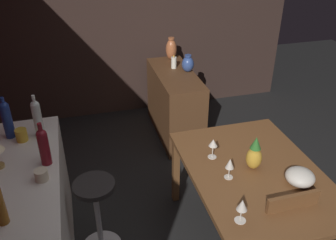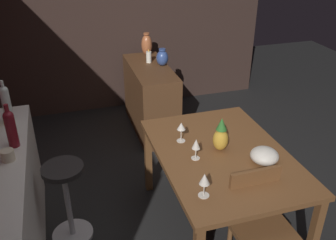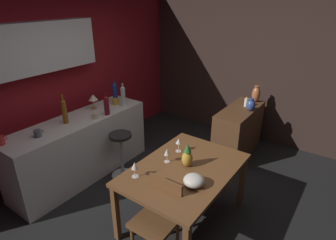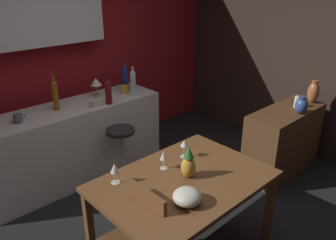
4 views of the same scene
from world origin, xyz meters
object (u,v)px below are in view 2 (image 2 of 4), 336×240
pillar_candle_tall (149,57)px  vase_ceramic_blue (162,58)px  sideboard_cabinet (151,98)px  chair_near_window (259,223)px  wine_bottle_ruby (11,127)px  dining_table (222,161)px  wine_glass_right (196,145)px  fruit_bowl (264,156)px  vase_copper (147,45)px  wine_glass_left (181,127)px  cup_cream (8,155)px  wine_bottle_clear (6,103)px  wine_glass_center (204,180)px  bar_stool (68,201)px  pineapple_centerpiece (221,136)px

pillar_candle_tall → vase_ceramic_blue: bearing=-139.4°
sideboard_cabinet → chair_near_window: bearing=-176.2°
wine_bottle_ruby → sideboard_cabinet: bearing=-42.5°
dining_table → wine_glass_right: 0.31m
fruit_bowl → vase_copper: (2.48, 0.27, 0.16)m
wine_glass_left → cup_cream: size_ratio=1.36×
chair_near_window → pillar_candle_tall: size_ratio=5.29×
fruit_bowl → wine_bottle_clear: size_ratio=0.59×
wine_glass_center → dining_table: bearing=-37.5°
wine_bottle_ruby → bar_stool: bearing=-103.4°
dining_table → wine_glass_right: (-0.01, 0.23, 0.20)m
wine_glass_right → wine_glass_center: size_ratio=0.96×
sideboard_cabinet → vase_copper: bearing=-9.9°
wine_glass_right → wine_glass_left: bearing=4.2°
vase_copper → wine_glass_right: bearing=174.9°
wine_glass_right → vase_copper: bearing=-5.1°
fruit_bowl → sideboard_cabinet: bearing=9.7°
dining_table → wine_bottle_ruby: wine_bottle_ruby is taller
pillar_candle_tall → vase_copper: bearing=-9.6°
wine_bottle_ruby → wine_bottle_clear: wine_bottle_clear is taller
bar_stool → vase_ceramic_blue: size_ratio=3.46×
wine_glass_right → vase_copper: 2.29m
dining_table → cup_cream: cup_cream is taller
dining_table → wine_glass_left: bearing=44.1°
bar_stool → wine_bottle_ruby: (0.07, 0.30, 0.68)m
pillar_candle_tall → vase_copper: vase_copper is taller
pineapple_centerpiece → vase_copper: bearing=0.8°
wine_bottle_ruby → pillar_candle_tall: bearing=-40.4°
cup_cream → vase_copper: (2.15, -1.51, 0.01)m
vase_ceramic_blue → pineapple_centerpiece: bearing=178.5°
vase_copper → chair_near_window: bearing=-178.4°
wine_bottle_ruby → chair_near_window: bearing=-118.4°
pillar_candle_tall → wine_glass_right: bearing=175.6°
dining_table → chair_near_window: size_ratio=1.63×
dining_table → pillar_candle_tall: 1.99m
wine_glass_left → fruit_bowl: bearing=-133.6°
dining_table → wine_glass_right: size_ratio=8.28×
dining_table → wine_bottle_clear: 1.76m
fruit_bowl → cup_cream: 1.81m
vase_ceramic_blue → chair_near_window: bearing=-179.9°
wine_glass_left → vase_ceramic_blue: (1.57, -0.30, 0.05)m
wine_glass_center → fruit_bowl: size_ratio=0.83×
dining_table → wine_glass_right: wine_glass_right is taller
chair_near_window → pineapple_centerpiece: pineapple_centerpiece is taller
fruit_bowl → cup_cream: cup_cream is taller
wine_glass_left → cup_cream: (-0.14, 1.29, 0.07)m
cup_cream → sideboard_cabinet: bearing=-39.9°
bar_stool → wine_bottle_clear: wine_bottle_clear is taller
vase_ceramic_blue → vase_copper: bearing=9.9°
bar_stool → vase_ceramic_blue: 2.11m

